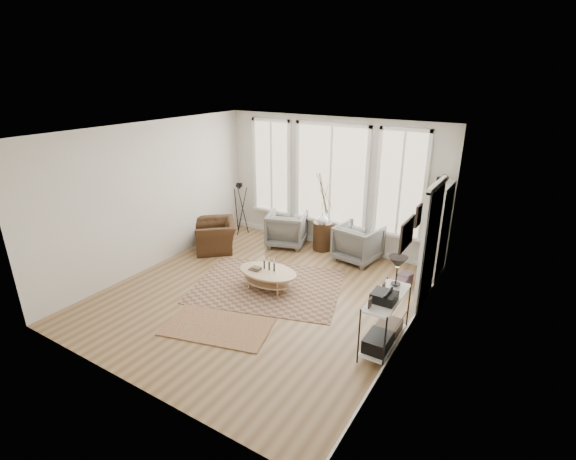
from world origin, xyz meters
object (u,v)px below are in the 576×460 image
Objects in this scene: armchair_left at (287,229)px; accent_chair at (216,235)px; armchair_right at (358,243)px; bookcase at (436,233)px; coffee_table at (268,275)px; low_shelf at (386,316)px; side_table at (323,213)px.

armchair_left is 0.86× the size of accent_chair.
armchair_left reaches higher than armchair_right.
armchair_right is 3.17m from accent_chair.
coffee_table is (-2.48, -1.95, -0.68)m from bookcase.
bookcase is 1.58× the size of low_shelf.
coffee_table is 2.23m from armchair_right.
side_table reaches higher than accent_chair.
coffee_table is at bearing 21.76° from accent_chair.
armchair_right is (1.72, 0.07, -0.00)m from armchair_left.
armchair_right is at bearing 65.36° from coffee_table.
coffee_table is at bearing 94.02° from armchair_left.
bookcase reaches higher than armchair_right.
low_shelf is 4.09m from armchair_left.
armchair_right is (-1.49, 2.60, -0.12)m from low_shelf.
armchair_right reaches higher than accent_chair.
accent_chair is at bearing 29.55° from armchair_right.
low_shelf reaches higher than coffee_table.
side_table is 1.79× the size of accent_chair.
bookcase is 2.39× the size of armchair_left.
low_shelf is 2.50m from coffee_table.
accent_chair is at bearing 155.80° from coffee_table.
armchair_right is 0.85× the size of accent_chair.
coffee_table is 2.23m from accent_chair.
armchair_right is 1.03m from side_table.
armchair_left reaches higher than coffee_table.
bookcase is 2.56m from low_shelf.
low_shelf reaches higher than armchair_left.
armchair_left is 0.48× the size of side_table.
coffee_table is (-2.42, 0.57, -0.23)m from low_shelf.
side_table reaches higher than low_shelf.
armchair_right is at bearing -7.71° from side_table.
armchair_right is (-1.55, 0.08, -0.56)m from bookcase.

